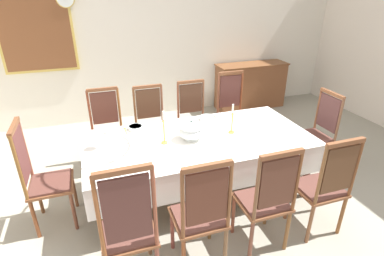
# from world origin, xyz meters

# --- Properties ---
(ground) EXTENTS (7.57, 5.65, 0.04)m
(ground) POSITION_xyz_m (0.00, 0.00, -0.02)
(ground) COLOR #9A9786
(back_wall) EXTENTS (7.57, 0.08, 3.24)m
(back_wall) POSITION_xyz_m (0.00, 2.87, 1.62)
(back_wall) COLOR silver
(back_wall) RESTS_ON ground
(dining_table) EXTENTS (2.52, 1.20, 0.73)m
(dining_table) POSITION_xyz_m (0.00, 0.17, 0.67)
(dining_table) COLOR brown
(dining_table) RESTS_ON ground
(tablecloth) EXTENTS (2.54, 1.22, 0.34)m
(tablecloth) POSITION_xyz_m (0.00, 0.17, 0.66)
(tablecloth) COLOR white
(tablecloth) RESTS_ON dining_table
(chair_south_a) EXTENTS (0.44, 0.42, 1.22)m
(chair_south_a) POSITION_xyz_m (-0.95, -0.84, 0.60)
(chair_south_a) COLOR brown
(chair_south_a) RESTS_ON ground
(chair_north_a) EXTENTS (0.44, 0.42, 1.08)m
(chair_north_a) POSITION_xyz_m (-0.95, 1.18, 0.56)
(chair_north_a) COLOR brown
(chair_north_a) RESTS_ON ground
(chair_south_b) EXTENTS (0.44, 0.42, 1.13)m
(chair_south_b) POSITION_xyz_m (-0.35, -0.83, 0.57)
(chair_south_b) COLOR brown
(chair_south_b) RESTS_ON ground
(chair_north_b) EXTENTS (0.44, 0.42, 1.06)m
(chair_north_b) POSITION_xyz_m (-0.35, 1.18, 0.55)
(chair_north_b) COLOR brown
(chair_north_b) RESTS_ON ground
(chair_south_c) EXTENTS (0.44, 0.42, 1.11)m
(chair_south_c) POSITION_xyz_m (0.28, -0.83, 0.57)
(chair_south_c) COLOR brown
(chair_south_c) RESTS_ON ground
(chair_north_c) EXTENTS (0.44, 0.42, 1.07)m
(chair_north_c) POSITION_xyz_m (0.28, 1.18, 0.56)
(chair_north_c) COLOR brown
(chair_north_c) RESTS_ON ground
(chair_south_d) EXTENTS (0.44, 0.42, 1.11)m
(chair_south_d) POSITION_xyz_m (0.92, -0.83, 0.57)
(chair_south_d) COLOR brown
(chair_south_d) RESTS_ON ground
(chair_north_d) EXTENTS (0.44, 0.42, 1.15)m
(chair_north_d) POSITION_xyz_m (0.92, 1.18, 0.58)
(chair_north_d) COLOR brown
(chair_north_d) RESTS_ON ground
(chair_head_west) EXTENTS (0.42, 0.44, 1.17)m
(chair_head_west) POSITION_xyz_m (-1.67, 0.17, 0.59)
(chair_head_west) COLOR brown
(chair_head_west) RESTS_ON ground
(chair_head_east) EXTENTS (0.42, 0.44, 1.09)m
(chair_head_east) POSITION_xyz_m (1.66, 0.17, 0.56)
(chair_head_east) COLOR brown
(chair_head_east) RESTS_ON ground
(soup_tureen) EXTENTS (0.29, 0.29, 0.23)m
(soup_tureen) POSITION_xyz_m (-0.09, 0.17, 0.85)
(soup_tureen) COLOR white
(soup_tureen) RESTS_ON tablecloth
(candlestick_west) EXTENTS (0.07, 0.07, 0.38)m
(candlestick_west) POSITION_xyz_m (-0.40, 0.17, 0.89)
(candlestick_west) COLOR gold
(candlestick_west) RESTS_ON tablecloth
(candlestick_east) EXTENTS (0.07, 0.07, 0.36)m
(candlestick_east) POSITION_xyz_m (0.40, 0.17, 0.88)
(candlestick_east) COLOR gold
(candlestick_east) RESTS_ON tablecloth
(bowl_near_left) EXTENTS (0.19, 0.19, 0.04)m
(bowl_near_left) POSITION_xyz_m (-0.64, 0.64, 0.76)
(bowl_near_left) COLOR white
(bowl_near_left) RESTS_ON tablecloth
(bowl_near_right) EXTENTS (0.19, 0.19, 0.04)m
(bowl_near_right) POSITION_xyz_m (0.27, 0.63, 0.76)
(bowl_near_right) COLOR white
(bowl_near_right) RESTS_ON tablecloth
(bowl_far_left) EXTENTS (0.17, 0.17, 0.03)m
(bowl_far_left) POSITION_xyz_m (-1.10, -0.32, 0.76)
(bowl_far_left) COLOR white
(bowl_far_left) RESTS_ON tablecloth
(spoon_primary) EXTENTS (0.03, 0.18, 0.01)m
(spoon_primary) POSITION_xyz_m (-0.77, 0.66, 0.74)
(spoon_primary) COLOR gold
(spoon_primary) RESTS_ON tablecloth
(spoon_secondary) EXTENTS (0.03, 0.18, 0.01)m
(spoon_secondary) POSITION_xyz_m (0.40, 0.66, 0.74)
(spoon_secondary) COLOR gold
(spoon_secondary) RESTS_ON tablecloth
(sideboard) EXTENTS (1.44, 0.48, 0.90)m
(sideboard) POSITION_xyz_m (1.99, 2.55, 0.45)
(sideboard) COLOR brown
(sideboard) RESTS_ON ground
(framed_painting) EXTENTS (1.13, 0.05, 1.48)m
(framed_painting) POSITION_xyz_m (-1.80, 2.80, 1.74)
(framed_painting) COLOR #D1B251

